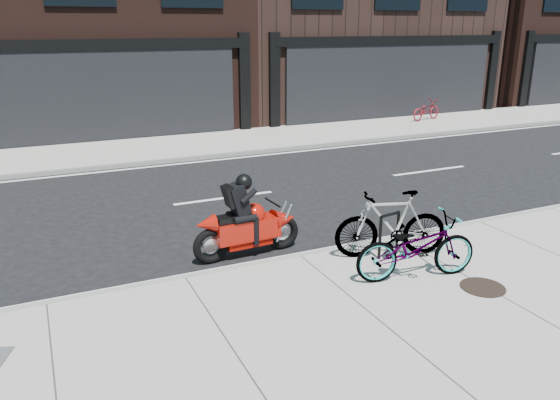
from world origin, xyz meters
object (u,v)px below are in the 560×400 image
bicycle_rear (391,224)px  bicycle_far (426,110)px  bicycle_front (416,247)px  motorcycle (252,222)px  bike_rack (389,231)px  manhole_cover (483,287)px

bicycle_rear → bicycle_far: bearing=156.5°
bicycle_front → motorcycle: size_ratio=0.97×
motorcycle → bicycle_far: bearing=36.6°
bicycle_front → bicycle_far: size_ratio=1.21×
bicycle_front → bicycle_rear: bicycle_rear is taller
bike_rack → bicycle_far: bicycle_far is taller
bicycle_front → motorcycle: 2.83m
bicycle_front → manhole_cover: bicycle_front is taller
bike_rack → bicycle_front: size_ratio=0.40×
bike_rack → manhole_cover: bearing=-68.9°
bike_rack → bicycle_far: (9.50, 10.80, -0.03)m
bicycle_rear → manhole_cover: bearing=37.9°
bike_rack → motorcycle: size_ratio=0.38×
bicycle_front → bicycle_rear: (0.14, 0.86, 0.06)m
bicycle_rear → bicycle_far: (9.47, 10.80, -0.15)m
motorcycle → manhole_cover: bearing=-51.3°
motorcycle → bicycle_far: motorcycle is taller
bicycle_rear → motorcycle: bearing=-105.3°
bike_rack → motorcycle: 2.34m
bike_rack → bicycle_far: 14.38m
bicycle_far → motorcycle: bearing=115.7°
manhole_cover → motorcycle: bearing=131.8°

